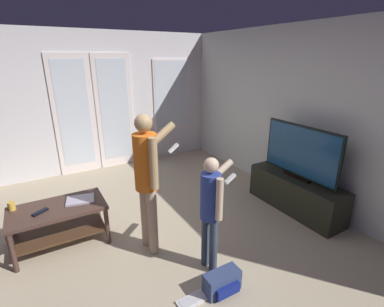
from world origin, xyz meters
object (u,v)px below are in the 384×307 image
coffee_table (59,217)px  laptop_closed (80,200)px  loose_keyboard (200,297)px  backpack (222,282)px  person_adult (148,173)px  cup_near_edge (11,206)px  tv_stand (295,194)px  tv_remote_black (40,212)px  person_child (211,205)px  flat_screen_tv (301,152)px

coffee_table → laptop_closed: 0.29m
coffee_table → loose_keyboard: (0.97, -1.46, -0.35)m
coffee_table → backpack: coffee_table is taller
backpack → laptop_closed: (-0.94, 1.52, 0.40)m
coffee_table → loose_keyboard: 1.78m
person_adult → cup_near_edge: size_ratio=16.05×
tv_stand → tv_remote_black: tv_remote_black is taller
coffee_table → person_child: size_ratio=0.83×
flat_screen_tv → loose_keyboard: 2.25m
tv_stand → flat_screen_tv: (-0.00, 0.00, 0.62)m
person_child → laptop_closed: bearing=130.4°
backpack → person_adult: bearing=109.5°
loose_keyboard → laptop_closed: 1.72m
person_child → cup_near_edge: bearing=141.5°
laptop_closed → cup_near_edge: cup_near_edge is taller
tv_stand → tv_remote_black: 3.22m
cup_near_edge → tv_stand: bearing=-16.3°
flat_screen_tv → cup_near_edge: flat_screen_tv is taller
tv_stand → person_adult: person_adult is taller
flat_screen_tv → backpack: 2.04m
loose_keyboard → tv_stand: bearing=18.0°
loose_keyboard → laptop_closed: bearing=116.0°
flat_screen_tv → person_adult: person_adult is taller
tv_stand → person_child: size_ratio=1.15×
coffee_table → person_adult: (0.87, -0.58, 0.58)m
backpack → cup_near_edge: cup_near_edge is taller
person_child → laptop_closed: person_child is taller
person_adult → cup_near_edge: (-1.29, 0.75, -0.39)m
coffee_table → cup_near_edge: bearing=157.8°
person_child → loose_keyboard: person_child is taller
cup_near_edge → person_adult: bearing=-30.2°
person_child → cup_near_edge: size_ratio=12.57×
coffee_table → person_child: person_child is taller
backpack → laptop_closed: 1.83m
laptop_closed → tv_stand: bearing=-5.1°
coffee_table → person_adult: size_ratio=0.65×
coffee_table → flat_screen_tv: flat_screen_tv is taller
flat_screen_tv → tv_remote_black: (-3.12, 0.76, -0.36)m
person_adult → laptop_closed: 0.96m
person_adult → person_child: (0.40, -0.59, -0.20)m
flat_screen_tv → cup_near_edge: (-3.38, 0.98, -0.32)m
backpack → loose_keyboard: bearing=169.4°
person_child → tv_stand: bearing=12.0°
flat_screen_tv → laptop_closed: size_ratio=3.83×
person_adult → laptop_closed: bearing=135.7°
tv_stand → tv_remote_black: size_ratio=8.20×
flat_screen_tv → laptop_closed: (-2.70, 0.83, -0.36)m
cup_near_edge → person_child: bearing=-38.5°
flat_screen_tv → loose_keyboard: flat_screen_tv is taller
tv_stand → cup_near_edge: cup_near_edge is taller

